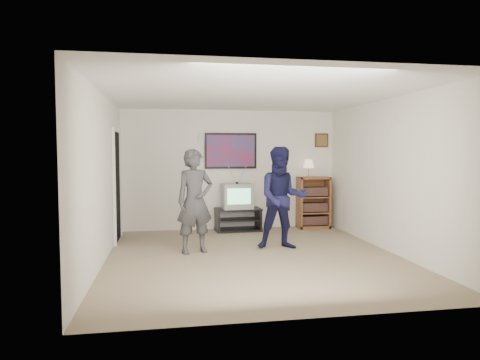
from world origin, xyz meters
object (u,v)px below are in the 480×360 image
object	(u,v)px
media_stand	(238,219)
crt_television	(237,196)
person_tall	(195,201)
bookshelf	(313,202)
person_short	(282,198)

from	to	relation	value
media_stand	crt_television	xyz separation A→B (m)	(-0.02, 0.00, 0.49)
media_stand	person_tall	bearing A→B (deg)	-121.52
media_stand	crt_television	size ratio (longest dim) A/B	1.57
crt_television	person_tall	bearing A→B (deg)	-120.37
media_stand	crt_television	world-z (taller)	crt_television
bookshelf	person_short	xyz separation A→B (m)	(-1.18, -1.79, 0.31)
media_stand	crt_television	distance (m)	0.49
person_tall	bookshelf	bearing A→B (deg)	17.76
media_stand	person_short	bearing A→B (deg)	-77.31
crt_television	person_short	size ratio (longest dim) A/B	0.35
person_tall	person_short	xyz separation A→B (m)	(1.46, 0.05, 0.02)
media_stand	person_short	world-z (taller)	person_short
media_stand	bookshelf	world-z (taller)	bookshelf
crt_television	person_tall	xyz separation A→B (m)	(-0.98, -1.79, 0.12)
bookshelf	person_short	bearing A→B (deg)	-123.37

